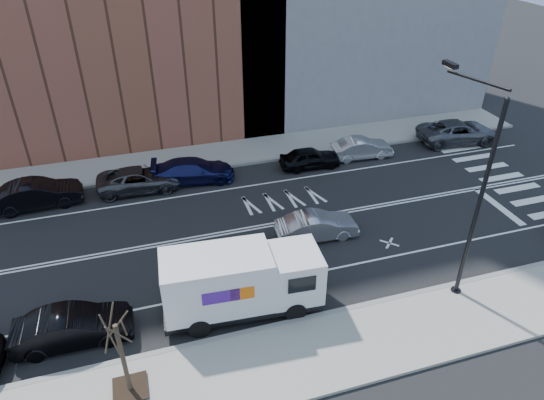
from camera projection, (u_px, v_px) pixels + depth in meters
ground at (258, 227)px, 25.67m from camera, size 120.00×120.00×0.00m
sidewalk_near at (320, 353)px, 18.50m from camera, size 44.00×3.60×0.15m
sidewalk_far at (223, 154)px, 32.75m from camera, size 44.00×3.60×0.15m
curb_near at (303, 320)px, 19.96m from camera, size 44.00×0.25×0.17m
curb_far at (229, 166)px, 31.28m from camera, size 44.00×0.25×0.17m
crosswalk at (509, 183)px, 29.64m from camera, size 3.00×14.00×0.01m
road_markings at (258, 227)px, 25.66m from camera, size 40.00×8.60×0.01m
streetlight at (473, 189)px, 19.11m from camera, size 0.44×4.02×9.34m
street_tree at (125, 365)px, 16.36m from camera, size 1.20×1.20×3.75m
fedex_van at (241, 281)px, 19.73m from camera, size 6.72×2.71×3.01m
far_parked_b at (37, 194)px, 27.01m from camera, size 4.87×1.96×1.57m
far_parked_c at (140, 179)px, 28.63m from camera, size 5.02×2.48×1.37m
far_parked_d at (193, 170)px, 29.47m from camera, size 5.17×2.64×1.44m
far_parked_e at (310, 158)px, 31.02m from camera, size 3.95×1.71×1.33m
far_parked_f at (361, 148)px, 32.18m from camera, size 4.19×1.65×1.36m
far_parked_g at (458, 132)px, 34.17m from camera, size 5.85×3.23×1.55m
driving_sedan at (317, 226)px, 24.57m from camera, size 4.23×1.64×1.37m
near_parked_rear_a at (73, 327)px, 18.74m from camera, size 4.51×1.65×1.48m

